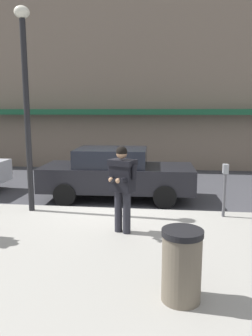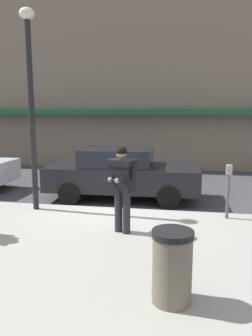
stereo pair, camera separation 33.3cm
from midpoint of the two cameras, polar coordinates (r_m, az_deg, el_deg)
ground_plane at (r=8.87m, az=-3.89°, el=-7.41°), size 80.00×80.00×0.00m
sidewalk at (r=6.07m, az=0.64°, el=-15.07°), size 32.00×5.30×0.14m
curb_paint_line at (r=8.79m, az=2.65°, el=-7.53°), size 28.00×0.12×0.01m
storefront_facade at (r=17.13m, az=4.97°, el=20.66°), size 28.00×4.70×11.72m
parked_sedan_mid at (r=9.85m, az=-2.67°, el=-0.91°), size 4.54×2.01×1.54m
man_texting_on_phone at (r=6.63m, az=-2.11°, el=-2.13°), size 0.62×0.65×1.81m
street_lamp_post at (r=8.44m, az=-18.17°, el=12.86°), size 0.36×0.36×4.88m
parking_meter at (r=8.00m, az=15.70°, el=-2.48°), size 0.12×0.18×1.27m
trash_bin at (r=4.51m, az=7.50°, el=-16.44°), size 0.55×0.55×0.98m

